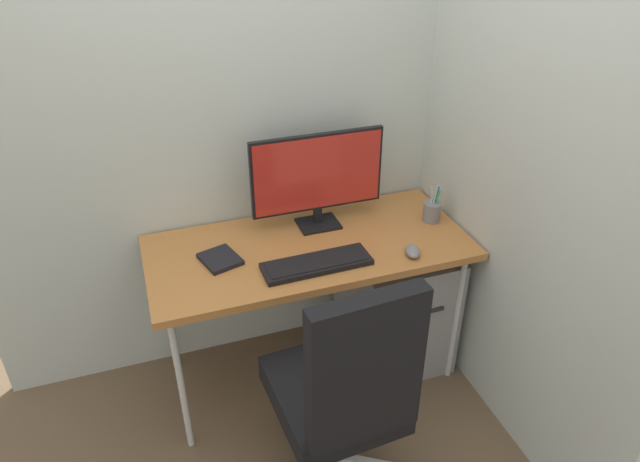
# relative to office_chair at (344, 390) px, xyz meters

# --- Properties ---
(ground_plane) EXTENTS (8.00, 8.00, 0.00)m
(ground_plane) POSITION_rel_office_chair_xyz_m (0.09, 0.66, -0.54)
(ground_plane) COLOR brown
(wall_back) EXTENTS (2.80, 0.04, 2.80)m
(wall_back) POSITION_rel_office_chair_xyz_m (0.09, 1.01, 0.86)
(wall_back) COLOR #B7C1BC
(wall_back) RESTS_ON ground_plane
(wall_side_right) EXTENTS (0.04, 2.04, 2.80)m
(wall_side_right) POSITION_rel_office_chair_xyz_m (0.82, 0.45, 0.86)
(wall_side_right) COLOR #B7C1BC
(wall_side_right) RESTS_ON ground_plane
(desk) EXTENTS (1.40, 0.64, 0.75)m
(desk) POSITION_rel_office_chair_xyz_m (0.09, 0.66, 0.17)
(desk) COLOR #B27038
(desk) RESTS_ON ground_plane
(office_chair) EXTENTS (0.54, 0.56, 1.07)m
(office_chair) POSITION_rel_office_chair_xyz_m (0.00, 0.00, 0.00)
(office_chair) COLOR black
(office_chair) RESTS_ON ground_plane
(filing_cabinet) EXTENTS (0.47, 0.50, 0.64)m
(filing_cabinet) POSITION_rel_office_chair_xyz_m (0.53, 0.65, -0.22)
(filing_cabinet) COLOR gray
(filing_cabinet) RESTS_ON ground_plane
(monitor) EXTENTS (0.60, 0.15, 0.44)m
(monitor) POSITION_rel_office_chair_xyz_m (0.18, 0.81, 0.46)
(monitor) COLOR black
(monitor) RESTS_ON desk
(keyboard) EXTENTS (0.46, 0.16, 0.03)m
(keyboard) POSITION_rel_office_chair_xyz_m (0.06, 0.49, 0.22)
(keyboard) COLOR black
(keyboard) RESTS_ON desk
(mouse) EXTENTS (0.08, 0.11, 0.04)m
(mouse) POSITION_rel_office_chair_xyz_m (0.47, 0.43, 0.23)
(mouse) COLOR slate
(mouse) RESTS_ON desk
(pen_holder) EXTENTS (0.08, 0.08, 0.18)m
(pen_holder) POSITION_rel_office_chair_xyz_m (0.69, 0.67, 0.26)
(pen_holder) COLOR slate
(pen_holder) RESTS_ON desk
(notebook) EXTENTS (0.18, 0.20, 0.02)m
(notebook) POSITION_rel_office_chair_xyz_m (-0.30, 0.66, 0.22)
(notebook) COLOR black
(notebook) RESTS_ON desk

